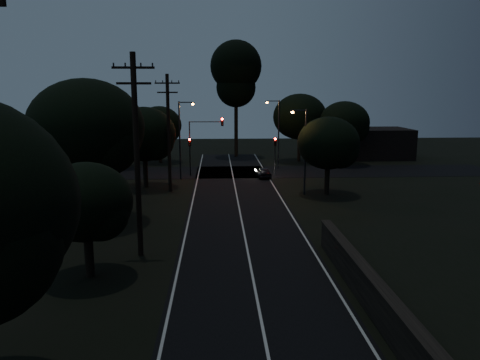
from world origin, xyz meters
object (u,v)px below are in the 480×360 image
utility_pole_far (169,131)px  signal_left (190,150)px  streetlight_b (277,129)px  signal_right (275,149)px  utility_pole_mid (137,153)px  car (263,172)px  tall_pine (236,73)px  signal_mast (205,136)px  streetlight_c (303,146)px  streetlight_a (182,135)px

utility_pole_far → signal_left: (1.40, 7.99, -2.65)m
utility_pole_far → streetlight_b: bearing=46.7°
signal_right → streetlight_b: 4.45m
utility_pole_mid → car: size_ratio=3.37×
tall_pine → signal_mast: 17.06m
streetlight_b → signal_right: bearing=-100.0°
utility_pole_mid → streetlight_c: 19.15m
tall_pine → streetlight_c: size_ratio=2.11×
utility_pole_mid → signal_right: (10.60, 24.99, -2.90)m
utility_pole_mid → streetlight_c: (11.83, 15.00, -1.39)m
utility_pole_far → signal_mast: bearing=68.9°
signal_left → streetlight_b: streetlight_b is taller
streetlight_c → signal_left: bearing=136.2°
streetlight_a → tall_pine: bearing=69.6°
utility_pole_mid → signal_right: 27.30m
utility_pole_far → car: size_ratio=3.22×
signal_left → utility_pole_far: bearing=-99.9°
tall_pine → streetlight_a: tall_pine is taller
tall_pine → signal_left: 18.18m
car → signal_mast: bearing=-18.7°
tall_pine → signal_right: (3.60, -15.01, -8.60)m
utility_pole_far → streetlight_b: 16.51m
utility_pole_mid → tall_pine: bearing=80.1°
utility_pole_mid → tall_pine: (7.00, 40.00, 5.70)m
utility_pole_mid → signal_mast: bearing=83.0°
utility_pole_mid → signal_left: 25.19m
streetlight_c → utility_pole_mid: bearing=-128.3°
signal_mast → car: 7.36m
utility_pole_mid → signal_left: utility_pole_mid is taller
signal_right → streetlight_b: streetlight_b is taller
signal_right → streetlight_b: bearing=80.0°
signal_left → car: (7.80, -1.59, -2.28)m
signal_left → streetlight_b: size_ratio=0.51×
utility_pole_mid → utility_pole_far: bearing=90.0°
utility_pole_far → signal_right: utility_pole_far is taller
signal_mast → streetlight_b: 9.15m
signal_mast → car: (6.11, -1.59, -3.78)m
signal_right → tall_pine: bearing=103.5°
utility_pole_far → signal_left: size_ratio=2.56×
streetlight_b → signal_left: bearing=-158.0°
streetlight_c → car: 9.58m
signal_left → streetlight_c: 14.52m
utility_pole_far → signal_left: utility_pole_far is taller
utility_pole_mid → streetlight_b: (11.31, 29.00, -1.10)m
utility_pole_mid → streetlight_c: utility_pole_mid is taller
signal_right → utility_pole_far: bearing=-143.0°
utility_pole_mid → utility_pole_far: (0.00, 17.00, -0.25)m
signal_mast → streetlight_c: streetlight_c is taller
streetlight_c → streetlight_a: bearing=144.3°
utility_pole_mid → streetlight_b: 31.15m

